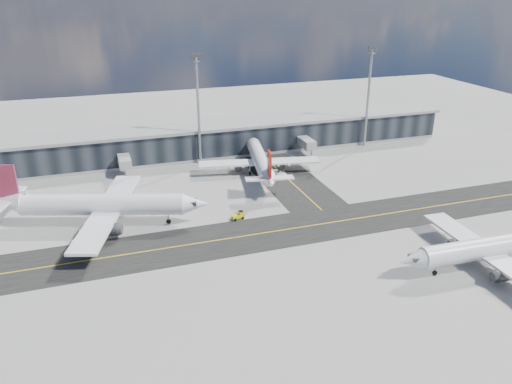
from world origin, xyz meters
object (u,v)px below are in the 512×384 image
airliner_redtail (260,161)px  airliner_af (99,205)px  baggage_tug (239,215)px  service_van (277,173)px  airliner_near (496,247)px

airliner_redtail → airliner_af: bearing=-145.9°
baggage_tug → service_van: size_ratio=0.48×
airliner_af → service_van: airliner_af is taller
airliner_near → baggage_tug: 48.11m
service_van → airliner_redtail: bearing=109.1°
baggage_tug → service_van: baggage_tug is taller
airliner_near → baggage_tug: (-36.26, 31.49, -2.77)m
airliner_redtail → airliner_near: airliner_near is taller
airliner_near → airliner_redtail: bearing=25.6°
airliner_redtail → baggage_tug: bearing=-107.4°
baggage_tug → service_van: 26.28m
airliner_af → airliner_redtail: bearing=130.6°
airliner_af → baggage_tug: airliner_af is taller
airliner_near → service_van: bearing=23.4°
airliner_near → airliner_af: bearing=61.4°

